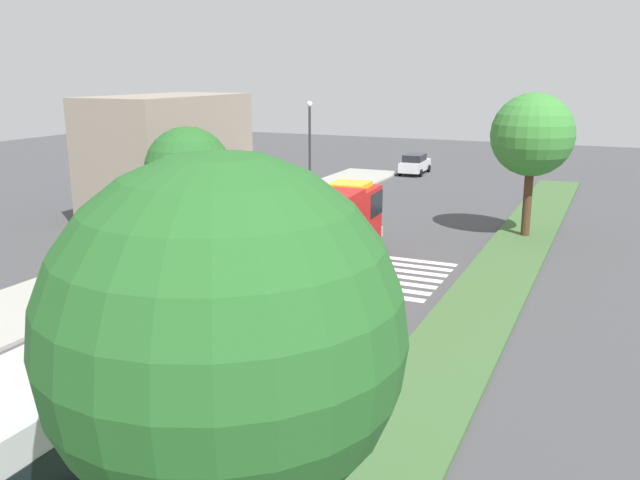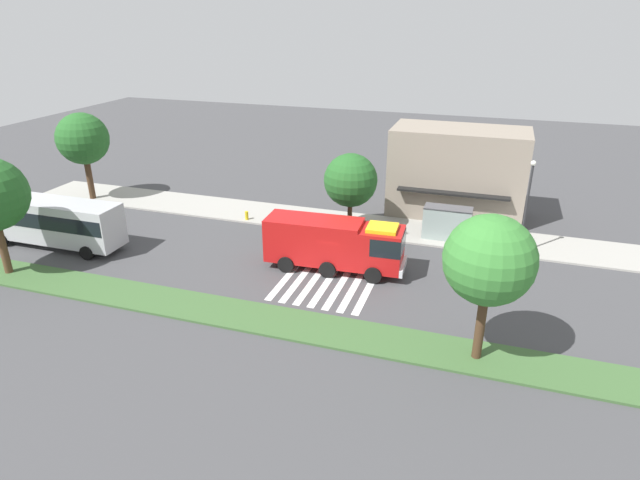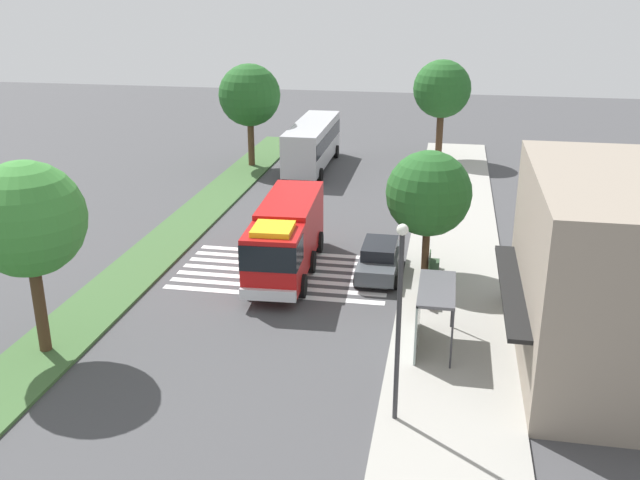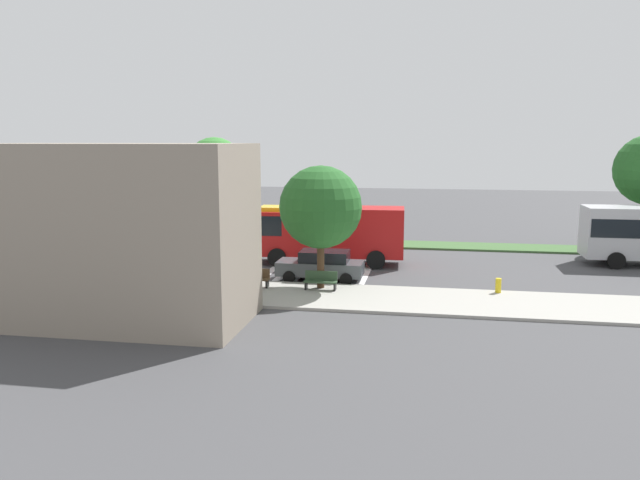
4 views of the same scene
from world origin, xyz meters
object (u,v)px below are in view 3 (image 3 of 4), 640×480
object	(u,v)px
fire_truck	(285,236)
parked_car_west	(379,259)
median_tree_far_west	(250,95)
bus_stop_shelter	(427,304)
fire_hydrant	(423,212)
street_lamp	(399,309)
transit_bus	(312,141)
sidewalk_tree_west	(429,194)
bench_west_of_shelter	(433,264)
median_tree_west	(27,220)
sidewalk_tree_far_west	(442,89)
bench_near_shelter	(430,292)

from	to	relation	value
fire_truck	parked_car_west	distance (m)	4.71
fire_truck	median_tree_far_west	distance (m)	21.94
bus_stop_shelter	fire_hydrant	xyz separation A→B (m)	(-15.95, -0.86, -1.40)
parked_car_west	median_tree_far_west	distance (m)	23.48
street_lamp	parked_car_west	bearing A→B (deg)	-171.63
transit_bus	fire_hydrant	xyz separation A→B (m)	(11.12, 8.92, -1.59)
transit_bus	median_tree_far_west	distance (m)	5.80
street_lamp	sidewalk_tree_west	world-z (taller)	street_lamp
bench_west_of_shelter	street_lamp	distance (m)	13.15
street_lamp	median_tree_west	size ratio (longest dim) A/B	0.90
transit_bus	street_lamp	bearing A→B (deg)	-164.68
bench_west_of_shelter	sidewalk_tree_far_west	world-z (taller)	sidewalk_tree_far_west
street_lamp	median_tree_west	xyz separation A→B (m)	(-2.17, -13.71, 1.38)
sidewalk_tree_west	bench_near_shelter	bearing A→B (deg)	6.43
parked_car_west	sidewalk_tree_far_west	size ratio (longest dim) A/B	0.59
sidewalk_tree_far_west	median_tree_west	world-z (taller)	sidewalk_tree_far_west
transit_bus	sidewalk_tree_far_west	size ratio (longest dim) A/B	1.39
parked_car_west	street_lamp	bearing A→B (deg)	8.09
bench_near_shelter	median_tree_far_west	xyz separation A→B (m)	(-22.69, -14.49, 4.88)
bench_near_shelter	sidewalk_tree_far_west	size ratio (longest dim) A/B	0.21
sidewalk_tree_far_west	parked_car_west	bearing A→B (deg)	-5.10
bench_west_of_shelter	fire_hydrant	distance (m)	8.58
fire_truck	fire_hydrant	distance (m)	11.55
sidewalk_tree_far_west	median_tree_west	xyz separation A→B (m)	(34.73, -14.11, -0.14)
bench_near_shelter	street_lamp	xyz separation A→B (m)	(9.24, -0.78, 3.47)
parked_car_west	bench_near_shelter	xyz separation A→B (m)	(2.99, 2.58, -0.25)
parked_car_west	median_tree_far_west	bearing A→B (deg)	-149.12
sidewalk_tree_west	median_tree_west	world-z (taller)	median_tree_west
transit_bus	fire_hydrant	size ratio (longest dim) A/B	15.36
sidewalk_tree_far_west	bench_west_of_shelter	bearing A→B (deg)	0.89
bench_west_of_shelter	median_tree_west	size ratio (longest dim) A/B	0.21
fire_truck	transit_bus	world-z (taller)	transit_bus
median_tree_far_west	fire_truck	bearing A→B (deg)	19.94
bench_near_shelter	median_tree_west	distance (m)	16.84
bus_stop_shelter	street_lamp	world-z (taller)	street_lamp
street_lamp	sidewalk_tree_west	size ratio (longest dim) A/B	1.11
bench_near_shelter	median_tree_far_west	size ratio (longest dim) A/B	0.21
bench_west_of_shelter	fire_truck	bearing A→B (deg)	-81.30
transit_bus	fire_hydrant	bearing A→B (deg)	-141.56
parked_car_west	street_lamp	distance (m)	12.78
parked_car_west	fire_hydrant	bearing A→B (deg)	168.97
median_tree_west	street_lamp	bearing A→B (deg)	81.03
sidewalk_tree_west	median_tree_far_west	bearing A→B (deg)	-143.89
parked_car_west	transit_bus	size ratio (longest dim) A/B	0.42
bench_west_of_shelter	median_tree_west	bearing A→B (deg)	-54.08
transit_bus	bus_stop_shelter	xyz separation A→B (m)	(27.07, 9.78, -0.19)
transit_bus	sidewalk_tree_far_west	bearing A→B (deg)	-64.32
street_lamp	sidewalk_tree_west	xyz separation A→B (m)	(-12.59, 0.40, 0.10)
fire_truck	fire_hydrant	xyz separation A→B (m)	(-9.62, 6.23, -1.48)
bus_stop_shelter	street_lamp	size ratio (longest dim) A/B	0.52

